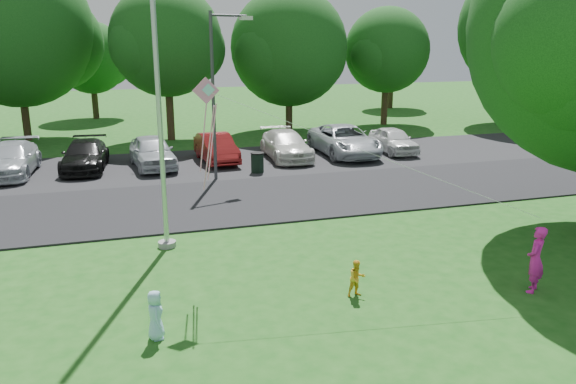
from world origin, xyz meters
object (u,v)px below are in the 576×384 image
object	(u,v)px
trash_can	(257,163)
child_yellow	(357,278)
child_blue	(155,315)
woman	(536,259)
kite	(217,113)
street_lamp	(219,81)
flagpole	(158,98)

from	to	relation	value
trash_can	child_yellow	bearing A→B (deg)	-93.71
trash_can	child_blue	size ratio (longest dim) A/B	0.93
woman	kite	xyz separation A→B (m)	(-6.78, 2.64, 3.27)
street_lamp	child_blue	world-z (taller)	street_lamp
child_blue	kite	size ratio (longest dim) A/B	0.14
trash_can	woman	bearing A→B (deg)	-76.62
woman	street_lamp	bearing A→B (deg)	-110.61
child_blue	woman	bearing A→B (deg)	-94.57
child_blue	kite	distance (m)	4.55
flagpole	street_lamp	world-z (taller)	flagpole
child_yellow	child_blue	bearing A→B (deg)	-178.32
child_yellow	child_blue	distance (m)	4.53
trash_can	kite	world-z (taller)	kite
child_blue	child_yellow	bearing A→B (deg)	-84.59
child_yellow	woman	bearing A→B (deg)	-19.29
street_lamp	kite	size ratio (longest dim) A/B	0.92
woman	child_blue	size ratio (longest dim) A/B	1.57
trash_can	child_yellow	distance (m)	12.50
street_lamp	child_yellow	distance (m)	12.44
trash_can	flagpole	bearing A→B (deg)	-120.06
kite	child_blue	bearing A→B (deg)	-123.26
trash_can	woman	xyz separation A→B (m)	(3.19, -13.43, 0.32)
woman	child_blue	bearing A→B (deg)	-43.97
flagpole	child_blue	size ratio (longest dim) A/B	9.98
flagpole	kite	bearing A→B (deg)	-69.54
woman	kite	size ratio (longest dim) A/B	0.22
trash_can	child_yellow	world-z (taller)	trash_can
street_lamp	child_blue	size ratio (longest dim) A/B	6.73
flagpole	trash_can	size ratio (longest dim) A/B	10.74
woman	kite	distance (m)	7.98
flagpole	street_lamp	bearing A→B (deg)	68.33
child_blue	kite	xyz separation A→B (m)	(1.71, 2.27, 3.56)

